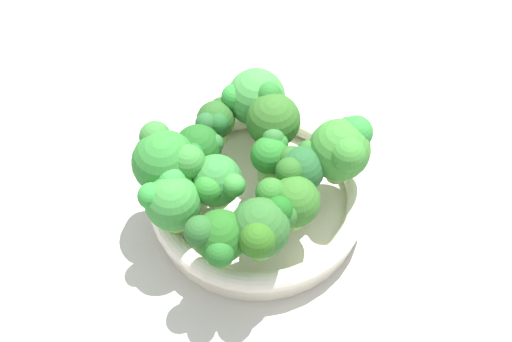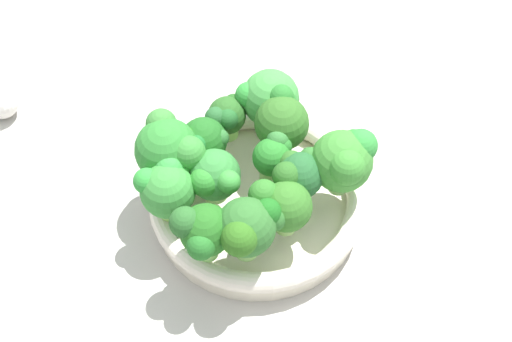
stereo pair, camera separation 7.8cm
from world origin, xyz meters
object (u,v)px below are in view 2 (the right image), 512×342
broccoli_floret_7 (226,116)px  garlic_bulb (1,102)px  broccoli_floret_6 (269,98)px  broccoli_floret_5 (271,155)px  broccoli_floret_10 (245,228)px  broccoli_floret_8 (201,141)px  broccoli_floret_11 (298,174)px  broccoli_floret_2 (282,119)px  broccoli_floret_9 (202,231)px  broccoli_floret_0 (345,160)px  broccoli_floret_3 (214,177)px  bowl (256,198)px  broccoli_floret_4 (279,208)px  broccoli_floret_12 (170,149)px  broccoli_floret_1 (167,187)px

broccoli_floret_7 → garlic_bulb: 28.75cm
broccoli_floret_6 → broccoli_floret_7: bearing=-110.8°
broccoli_floret_5 → broccoli_floret_10: size_ratio=0.82×
broccoli_floret_8 → broccoli_floret_11: (10.18, 4.48, 0.46)cm
broccoli_floret_2 → broccoli_floret_9: size_ratio=1.02×
broccoli_floret_0 → garlic_bulb: broccoli_floret_0 is taller
broccoli_floret_3 → bowl: bearing=64.3°
broccoli_floret_4 → broccoli_floret_5: size_ratio=1.06×
broccoli_floret_2 → broccoli_floret_5: bearing=-56.6°
broccoli_floret_6 → broccoli_floret_10: (11.23, -13.18, 0.52)cm
broccoli_floret_8 → broccoli_floret_12: bearing=-99.3°
broccoli_floret_11 → garlic_bulb: bearing=-154.7°
broccoli_floret_6 → broccoli_floret_8: (-0.64, -9.11, -0.59)cm
broccoli_floret_4 → garlic_bulb: size_ratio=1.63×
broccoli_floret_3 → broccoli_floret_6: (-3.88, 11.11, 0.57)cm
broccoli_floret_2 → broccoli_floret_3: size_ratio=1.20×
broccoli_floret_6 → broccoli_floret_9: same height
broccoli_floret_2 → broccoli_floret_10: (7.85, -11.90, 0.06)cm
bowl → broccoli_floret_5: size_ratio=3.82×
broccoli_floret_0 → broccoli_floret_3: (-7.96, -10.85, -1.33)cm
broccoli_floret_6 → broccoli_floret_1: bearing=-83.1°
broccoli_floret_8 → broccoli_floret_10: broccoli_floret_10 is taller
broccoli_floret_12 → broccoli_floret_9: bearing=-20.9°
broccoli_floret_5 → broccoli_floret_11: bearing=2.9°
broccoli_floret_0 → broccoli_floret_7: size_ratio=1.48×
broccoli_floret_0 → broccoli_floret_11: bearing=-117.8°
broccoli_floret_11 → broccoli_floret_1: bearing=-125.0°
broccoli_floret_9 → broccoli_floret_10: (2.58, 3.31, 0.11)cm
broccoli_floret_2 → broccoli_floret_7: size_ratio=1.40×
broccoli_floret_4 → broccoli_floret_2: bearing=136.5°
broccoli_floret_10 → broccoli_floret_3: bearing=164.3°
broccoli_floret_2 → broccoli_floret_10: bearing=-56.6°
broccoli_floret_0 → garlic_bulb: bearing=-150.6°
bowl → broccoli_floret_7: size_ratio=4.37×
broccoli_floret_3 → broccoli_floret_5: 6.55cm
broccoli_floret_2 → broccoli_floret_10: same height
broccoli_floret_1 → broccoli_floret_11: (7.66, 10.96, 0.19)cm
broccoli_floret_0 → broccoli_floret_4: bearing=-93.2°
broccoli_floret_0 → broccoli_floret_10: 12.93cm
broccoli_floret_1 → broccoli_floret_6: 15.70cm
broccoli_floret_2 → broccoli_floret_4: size_ratio=1.15×
broccoli_floret_5 → broccoli_floret_6: size_ratio=0.84×
broccoli_floret_6 → broccoli_floret_7: size_ratio=1.36×
broccoli_floret_7 → broccoli_floret_8: broccoli_floret_8 is taller
broccoli_floret_5 → broccoli_floret_12: size_ratio=0.77×
broccoli_floret_2 → broccoli_floret_11: size_ratio=1.14×
broccoli_floret_2 → broccoli_floret_0: bearing=6.8°
broccoli_floret_1 → broccoli_floret_10: bearing=14.4°
broccoli_floret_4 → broccoli_floret_9: (-2.71, -7.64, 0.59)cm
broccoli_floret_1 → garlic_bulb: 27.94cm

